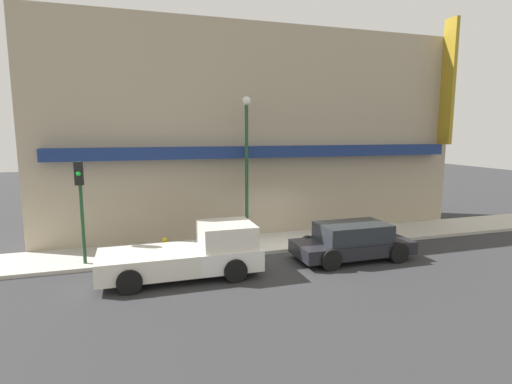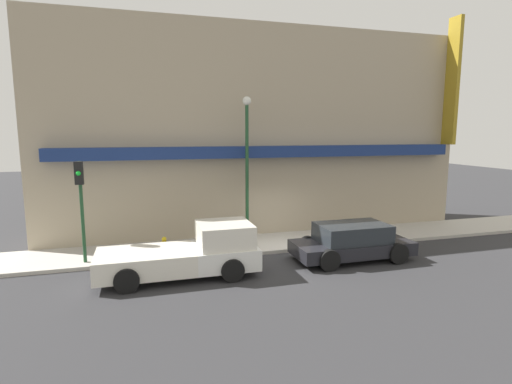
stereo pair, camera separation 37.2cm
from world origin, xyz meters
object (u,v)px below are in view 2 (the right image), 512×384
at_px(pickup_truck, 190,253).
at_px(traffic_light, 81,194).
at_px(fire_hydrant, 164,246).
at_px(street_lamp, 247,153).
at_px(parked_car, 352,242).

bearing_deg(pickup_truck, traffic_light, 152.24).
height_order(fire_hydrant, street_lamp, street_lamp).
bearing_deg(traffic_light, pickup_truck, -28.59).
distance_m(pickup_truck, fire_hydrant, 2.18).
bearing_deg(pickup_truck, street_lamp, 49.40).
bearing_deg(fire_hydrant, parked_car, -16.71).
bearing_deg(parked_car, fire_hydrant, 161.25).
relative_size(street_lamp, traffic_light, 1.67).
bearing_deg(traffic_light, fire_hydrant, 2.45).
height_order(fire_hydrant, traffic_light, traffic_light).
bearing_deg(traffic_light, parked_car, -11.32).
bearing_deg(fire_hydrant, traffic_light, -177.55).
height_order(pickup_truck, fire_hydrant, pickup_truck).
xyz_separation_m(fire_hydrant, traffic_light, (-2.79, -0.12, 2.15)).
xyz_separation_m(pickup_truck, traffic_light, (-3.52, 1.92, 1.88)).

